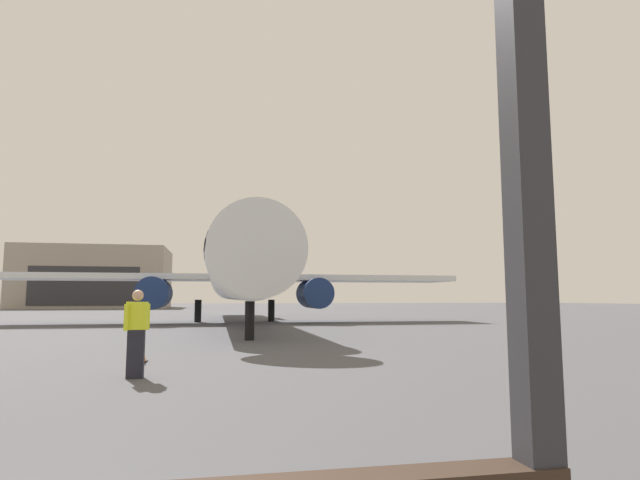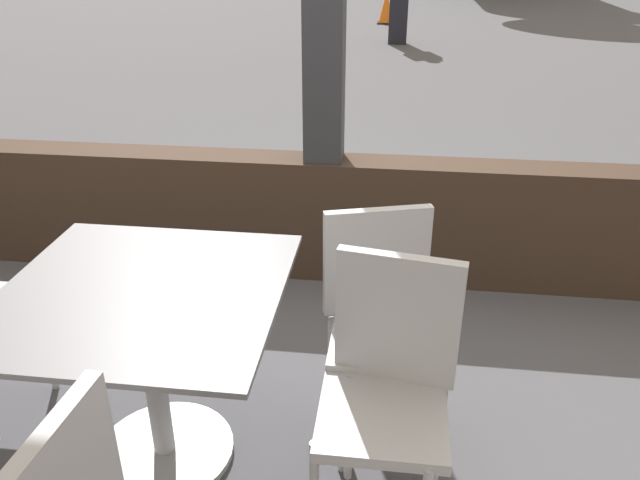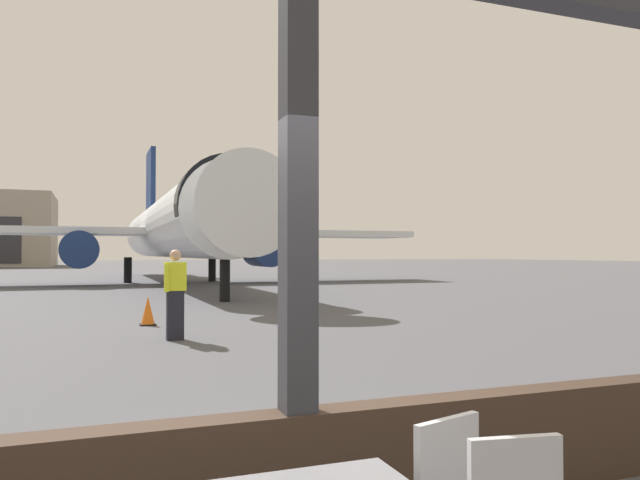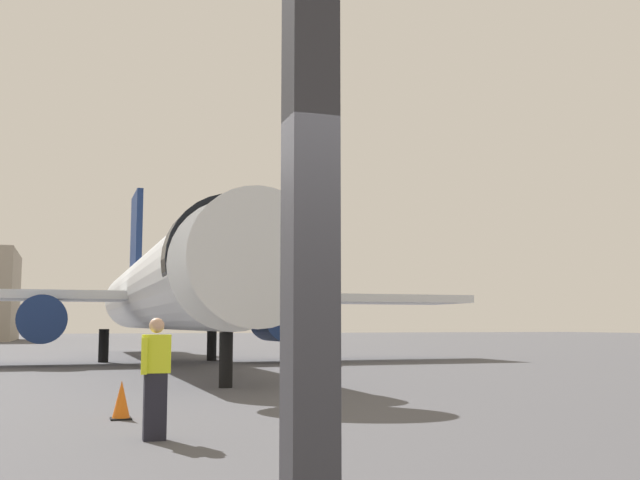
% 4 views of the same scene
% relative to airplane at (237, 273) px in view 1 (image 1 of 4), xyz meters
% --- Properties ---
extents(ground_plane, '(220.00, 220.00, 0.00)m').
position_rel_airplane_xyz_m(ground_plane, '(-3.10, 9.34, -3.14)').
color(ground_plane, '#4C4C51').
extents(airplane, '(28.66, 34.53, 9.86)m').
position_rel_airplane_xyz_m(airplane, '(0.00, 0.00, 0.00)').
color(airplane, silver).
rests_on(airplane, ground).
extents(ground_crew_worker, '(0.45, 0.40, 1.74)m').
position_rel_airplane_xyz_m(ground_crew_worker, '(-2.79, -22.32, -2.24)').
color(ground_crew_worker, black).
rests_on(ground_crew_worker, ground).
extents(traffic_cone, '(0.36, 0.36, 0.67)m').
position_rel_airplane_xyz_m(traffic_cone, '(-3.07, -19.66, -2.82)').
color(traffic_cone, orange).
rests_on(traffic_cone, ground).
extents(distant_hangar, '(21.52, 15.92, 9.35)m').
position_rel_airplane_xyz_m(distant_hangar, '(-19.81, 54.11, 1.53)').
color(distant_hangar, '#9E9384').
rests_on(distant_hangar, ground).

